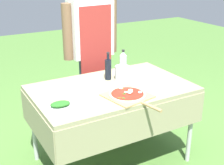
{
  "coord_description": "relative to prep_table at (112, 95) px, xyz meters",
  "views": [
    {
      "loc": [
        -1.25,
        -2.2,
        1.79
      ],
      "look_at": [
        0.0,
        0.0,
        0.8
      ],
      "focal_mm": 50.0,
      "sensor_mm": 36.0,
      "label": 1
    }
  ],
  "objects": [
    {
      "name": "pizza_on_peel",
      "position": [
        0.01,
        -0.25,
        0.09
      ],
      "size": [
        0.38,
        0.55,
        0.05
      ],
      "rotation": [
        0.0,
        0.0,
        0.19
      ],
      "color": "tan",
      "rests_on": "prep_table"
    },
    {
      "name": "oil_bottle",
      "position": [
        0.06,
        0.18,
        0.18
      ],
      "size": [
        0.06,
        0.06,
        0.26
      ],
      "color": "black",
      "rests_on": "prep_table"
    },
    {
      "name": "person_cook",
      "position": [
        0.14,
        0.7,
        0.31
      ],
      "size": [
        0.63,
        0.24,
        1.69
      ],
      "rotation": [
        0.0,
        0.0,
        3.22
      ],
      "color": "#333D56",
      "rests_on": "ground"
    },
    {
      "name": "mixing_tub",
      "position": [
        0.17,
        0.11,
        0.14
      ],
      "size": [
        0.13,
        0.13,
        0.13
      ],
      "primitive_type": "cylinder",
      "color": "silver",
      "rests_on": "prep_table"
    },
    {
      "name": "herb_container",
      "position": [
        -0.54,
        -0.16,
        0.1
      ],
      "size": [
        0.19,
        0.13,
        0.04
      ],
      "rotation": [
        0.0,
        0.0,
        -0.1
      ],
      "color": "silver",
      "rests_on": "prep_table"
    },
    {
      "name": "water_bottle",
      "position": [
        0.28,
        0.27,
        0.19
      ],
      "size": [
        0.07,
        0.07,
        0.23
      ],
      "color": "silver",
      "rests_on": "prep_table"
    },
    {
      "name": "ground_plane",
      "position": [
        0.0,
        0.0,
        -0.68
      ],
      "size": [
        12.0,
        12.0,
        0.0
      ],
      "primitive_type": "plane",
      "color": "#517F38"
    },
    {
      "name": "prep_table",
      "position": [
        0.0,
        0.0,
        0.0
      ],
      "size": [
        1.39,
        0.87,
        0.76
      ],
      "color": "gray",
      "rests_on": "ground"
    }
  ]
}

